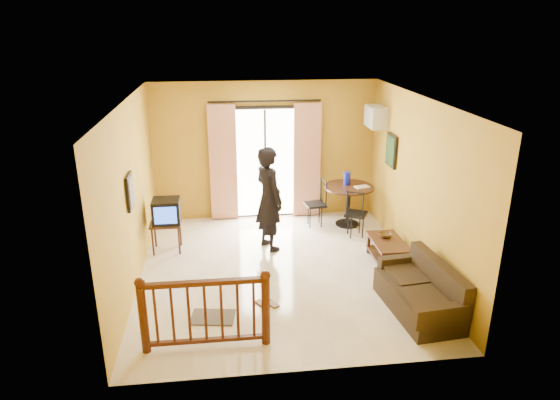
{
  "coord_description": "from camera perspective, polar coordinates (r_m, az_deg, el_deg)",
  "views": [
    {
      "loc": [
        -0.87,
        -7.28,
        3.91
      ],
      "look_at": [
        0.03,
        0.2,
        1.17
      ],
      "focal_mm": 32.0,
      "sensor_mm": 36.0,
      "label": 1
    }
  ],
  "objects": [
    {
      "name": "serving_tray",
      "position": [
        9.88,
        9.34,
        1.49
      ],
      "size": [
        0.32,
        0.25,
        0.02
      ],
      "primitive_type": "cube",
      "rotation": [
        0.0,
        0.0,
        0.26
      ],
      "color": "beige",
      "rests_on": "dining_table"
    },
    {
      "name": "sofa",
      "position": [
        7.41,
        15.91,
        -10.24
      ],
      "size": [
        0.88,
        1.64,
        0.75
      ],
      "rotation": [
        0.0,
        0.0,
        0.1
      ],
      "color": "black",
      "rests_on": "ground"
    },
    {
      "name": "coffee_table",
      "position": [
        8.65,
        12.19,
        -5.39
      ],
      "size": [
        0.51,
        0.92,
        0.41
      ],
      "color": "black",
      "rests_on": "ground"
    },
    {
      "name": "dining_chairs",
      "position": [
        9.88,
        6.21,
        -3.47
      ],
      "size": [
        1.17,
        1.1,
        0.95
      ],
      "color": "black",
      "rests_on": "ground"
    },
    {
      "name": "air_conditioner",
      "position": [
        9.85,
        10.89,
        9.31
      ],
      "size": [
        0.31,
        0.6,
        0.4
      ],
      "color": "silver",
      "rests_on": "room_shell"
    },
    {
      "name": "sandals",
      "position": [
        7.41,
        -1.51,
        -11.77
      ],
      "size": [
        0.36,
        0.27,
        0.03
      ],
      "color": "brown",
      "rests_on": "ground"
    },
    {
      "name": "television",
      "position": [
        8.93,
        -12.85,
        -1.24
      ],
      "size": [
        0.47,
        0.44,
        0.43
      ],
      "rotation": [
        0.0,
        0.0,
        0.0
      ],
      "color": "black",
      "rests_on": "tv_table"
    },
    {
      "name": "stair_balustrade",
      "position": [
        6.34,
        -8.56,
        -12.16
      ],
      "size": [
        1.63,
        0.13,
        1.04
      ],
      "color": "#471E0F",
      "rests_on": "ground"
    },
    {
      "name": "standing_person",
      "position": [
        8.77,
        -1.28,
        0.14
      ],
      "size": [
        0.7,
        0.81,
        1.88
      ],
      "primitive_type": "imported",
      "rotation": [
        0.0,
        0.0,
        2.02
      ],
      "color": "black",
      "rests_on": "ground"
    },
    {
      "name": "water_jug",
      "position": [
        9.97,
        7.67,
        2.47
      ],
      "size": [
        0.14,
        0.14,
        0.26
      ],
      "primitive_type": "cylinder",
      "color": "#141BBB",
      "rests_on": "dining_table"
    },
    {
      "name": "doormat",
      "position": [
        7.19,
        -7.68,
        -13.12
      ],
      "size": [
        0.65,
        0.49,
        0.02
      ],
      "primitive_type": "cube",
      "rotation": [
        0.0,
        0.0,
        -0.15
      ],
      "color": "#504940",
      "rests_on": "ground"
    },
    {
      "name": "picture_left",
      "position": [
        7.58,
        -16.74,
        0.94
      ],
      "size": [
        0.05,
        0.42,
        0.52
      ],
      "color": "black",
      "rests_on": "room_shell"
    },
    {
      "name": "ground",
      "position": [
        8.31,
        -0.06,
        -8.12
      ],
      "size": [
        5.0,
        5.0,
        0.0
      ],
      "primitive_type": "plane",
      "color": "beige",
      "rests_on": "ground"
    },
    {
      "name": "botanical_print",
      "position": [
        9.39,
        12.59,
        5.55
      ],
      "size": [
        0.05,
        0.5,
        0.6
      ],
      "color": "black",
      "rests_on": "room_shell"
    },
    {
      "name": "dining_table",
      "position": [
        9.96,
        7.85,
        0.67
      ],
      "size": [
        0.98,
        0.98,
        0.82
      ],
      "color": "black",
      "rests_on": "ground"
    },
    {
      "name": "bowl",
      "position": [
        8.72,
        11.93,
        -3.93
      ],
      "size": [
        0.24,
        0.24,
        0.07
      ],
      "primitive_type": "imported",
      "rotation": [
        0.0,
        0.0,
        -0.12
      ],
      "color": "brown",
      "rests_on": "coffee_table"
    },
    {
      "name": "tv_table",
      "position": [
        9.05,
        -12.89,
        -2.95
      ],
      "size": [
        0.54,
        0.45,
        0.54
      ],
      "color": "black",
      "rests_on": "ground"
    },
    {
      "name": "balcony_door",
      "position": [
        10.12,
        -1.69,
        4.34
      ],
      "size": [
        2.25,
        0.14,
        2.46
      ],
      "color": "black",
      "rests_on": "ground"
    },
    {
      "name": "room_shell",
      "position": [
        7.66,
        -0.06,
        3.2
      ],
      "size": [
        5.0,
        5.0,
        5.0
      ],
      "color": "white",
      "rests_on": "ground"
    }
  ]
}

